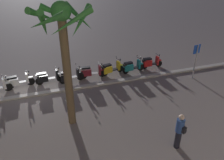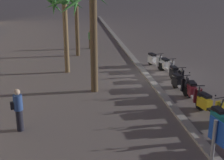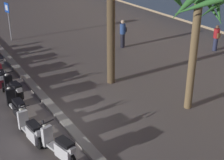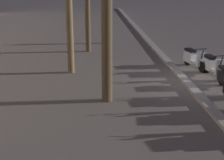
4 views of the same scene
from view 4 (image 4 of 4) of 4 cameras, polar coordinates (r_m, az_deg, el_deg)
The scene contains 5 objects.
ground_plane at distance 14.39m, azimuth 13.16°, elevation -0.18°, with size 200.00×200.00×0.00m, color slate.
curb_strip at distance 14.29m, azimuth 11.97°, elevation 0.02°, with size 60.00×0.36×0.12m, color #ADA89E.
scooter_white_tail_end at distance 15.25m, azimuth 16.39°, elevation 2.30°, with size 1.80×0.58×1.04m.
scooter_white_mid_front at distance 16.36m, azimuth 13.36°, elevation 3.54°, with size 1.81×0.72×1.04m.
pedestrian_window_shopping at distance 21.61m, azimuth -1.06°, elevation 8.24°, with size 0.34×0.34×1.54m.
Camera 4 is at (-13.10, 4.22, 4.22)m, focal length 54.89 mm.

